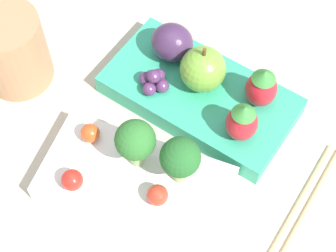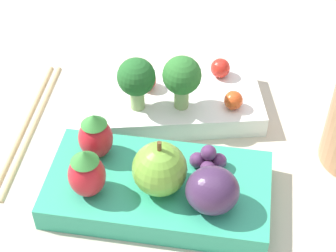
{
  "view_description": "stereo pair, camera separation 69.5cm",
  "coord_description": "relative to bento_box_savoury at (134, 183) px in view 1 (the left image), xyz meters",
  "views": [
    {
      "loc": [
        -0.15,
        0.26,
        0.53
      ],
      "look_at": [
        -0.0,
        -0.0,
        0.04
      ],
      "focal_mm": 60.0,
      "sensor_mm": 36.0,
      "label": 1
    },
    {
      "loc": [
        0.02,
        -0.41,
        0.42
      ],
      "look_at": [
        -0.0,
        -0.0,
        0.04
      ],
      "focal_mm": 60.0,
      "sensor_mm": 36.0,
      "label": 2
    }
  ],
  "objects": [
    {
      "name": "plum",
      "position": [
        0.04,
        -0.15,
        0.04
      ],
      "size": [
        0.05,
        0.04,
        0.04
      ],
      "color": "#42284C",
      "rests_on": "bento_box_fruit"
    },
    {
      "name": "strawberry_1",
      "position": [
        -0.07,
        -0.1,
        0.04
      ],
      "size": [
        0.03,
        0.03,
        0.05
      ],
      "color": "red",
      "rests_on": "bento_box_fruit"
    },
    {
      "name": "cherry_tomato_0",
      "position": [
        -0.03,
        0.01,
        0.02
      ],
      "size": [
        0.02,
        0.02,
        0.02
      ],
      "color": "red",
      "rests_on": "bento_box_savoury"
    },
    {
      "name": "broccoli_floret_0",
      "position": [
        -0.04,
        -0.02,
        0.05
      ],
      "size": [
        0.04,
        0.04,
        0.06
      ],
      "color": "#93B770",
      "rests_on": "bento_box_savoury"
    },
    {
      "name": "strawberry_0",
      "position": [
        -0.07,
        -0.14,
        0.04
      ],
      "size": [
        0.03,
        0.03,
        0.05
      ],
      "color": "red",
      "rests_on": "bento_box_fruit"
    },
    {
      "name": "ground_plane",
      "position": [
        -0.0,
        -0.06,
        -0.01
      ],
      "size": [
        4.0,
        4.0,
        0.0
      ],
      "primitive_type": "plane",
      "color": "#BCB29E"
    },
    {
      "name": "cherry_tomato_2",
      "position": [
        0.05,
        0.04,
        0.02
      ],
      "size": [
        0.02,
        0.02,
        0.02
      ],
      "color": "red",
      "rests_on": "bento_box_savoury"
    },
    {
      "name": "chopsticks_pair",
      "position": [
        -0.16,
        -0.04,
        -0.01
      ],
      "size": [
        0.03,
        0.21,
        0.01
      ],
      "color": "tan",
      "rests_on": "ground_plane"
    },
    {
      "name": "bento_box_savoury",
      "position": [
        0.0,
        0.0,
        0.0
      ],
      "size": [
        0.2,
        0.12,
        0.02
      ],
      "color": "white",
      "rests_on": "ground_plane"
    },
    {
      "name": "grape_cluster",
      "position": [
        0.04,
        -0.11,
        0.02
      ],
      "size": [
        0.04,
        0.04,
        0.03
      ],
      "color": "#562D5B",
      "rests_on": "bento_box_fruit"
    },
    {
      "name": "cherry_tomato_1",
      "position": [
        0.06,
        -0.02,
        0.02
      ],
      "size": [
        0.02,
        0.02,
        0.02
      ],
      "color": "#DB4C1E",
      "rests_on": "bento_box_savoury"
    },
    {
      "name": "drinking_cup",
      "position": [
        0.19,
        -0.06,
        0.03
      ],
      "size": [
        0.08,
        0.08,
        0.09
      ],
      "color": "tan",
      "rests_on": "ground_plane"
    },
    {
      "name": "broccoli_floret_1",
      "position": [
        0.01,
        -0.02,
        0.05
      ],
      "size": [
        0.04,
        0.04,
        0.06
      ],
      "color": "#93B770",
      "rests_on": "bento_box_savoury"
    },
    {
      "name": "bento_box_fruit",
      "position": [
        -0.01,
        -0.13,
        0.0
      ],
      "size": [
        0.22,
        0.13,
        0.03
      ],
      "color": "#33A87F",
      "rests_on": "ground_plane"
    },
    {
      "name": "apple",
      "position": [
        -0.01,
        -0.14,
        0.04
      ],
      "size": [
        0.05,
        0.05,
        0.06
      ],
      "color": "#70A838",
      "rests_on": "bento_box_fruit"
    }
  ]
}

